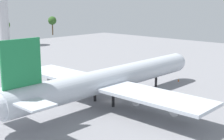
{
  "coord_description": "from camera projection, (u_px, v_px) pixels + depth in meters",
  "views": [
    {
      "loc": [
        -55.2,
        -51.45,
        24.16
      ],
      "look_at": [
        0.0,
        0.0,
        7.91
      ],
      "focal_mm": 50.83,
      "sensor_mm": 36.0,
      "label": 1
    }
  ],
  "objects": [
    {
      "name": "ground_plane",
      "position": [
        112.0,
        101.0,
        78.86
      ],
      "size": [
        254.84,
        254.84,
        0.0
      ],
      "primitive_type": "plane",
      "color": "gray"
    },
    {
      "name": "cargo_airplane",
      "position": [
        111.0,
        79.0,
        77.33
      ],
      "size": [
        63.71,
        55.03,
        17.58
      ],
      "color": "silver",
      "rests_on": "ground_plane"
    },
    {
      "name": "safety_cone_nose",
      "position": [
        178.0,
        80.0,
        98.27
      ],
      "size": [
        0.5,
        0.5,
        0.71
      ],
      "primitive_type": "cone",
      "color": "orange",
      "rests_on": "ground_plane"
    },
    {
      "name": "control_tower",
      "position": [
        2.0,
        5.0,
        177.49
      ],
      "size": [
        11.23,
        11.23,
        37.38
      ],
      "color": "silver",
      "rests_on": "ground_plane"
    }
  ]
}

